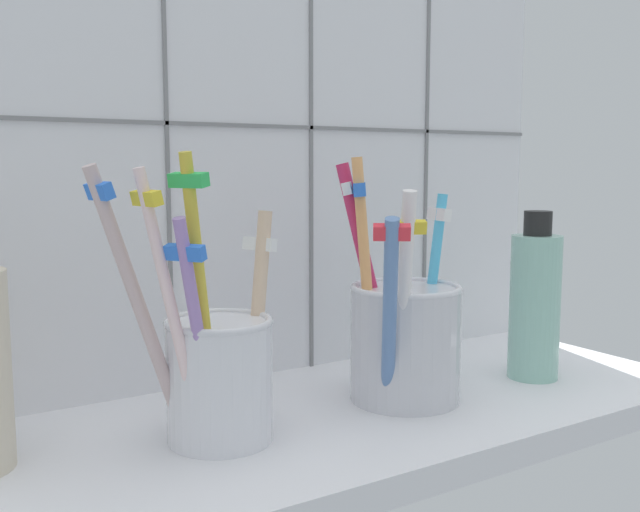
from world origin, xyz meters
TOP-DOWN VIEW (x-y plane):
  - counter_slab at (0.00, 0.00)cm, footprint 64.00×22.00cm
  - tile_wall_back at (0.00, 12.00)cm, footprint 64.00×2.20cm
  - toothbrush_cup_left at (-7.86, -0.67)cm, footprint 12.92×7.45cm
  - toothbrush_cup_right at (7.39, -0.64)cm, footprint 10.79×10.20cm
  - soap_bottle at (20.25, -1.83)cm, footprint 4.13×4.13cm

SIDE VIEW (x-z plane):
  - counter_slab at x=0.00cm, z-range 0.00..2.00cm
  - toothbrush_cup_left at x=-7.86cm, z-range -2.41..16.03cm
  - toothbrush_cup_right at x=7.39cm, z-range -2.12..16.11cm
  - soap_bottle at x=20.25cm, z-range 1.34..15.25cm
  - tile_wall_back at x=0.00cm, z-range 0.00..45.00cm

